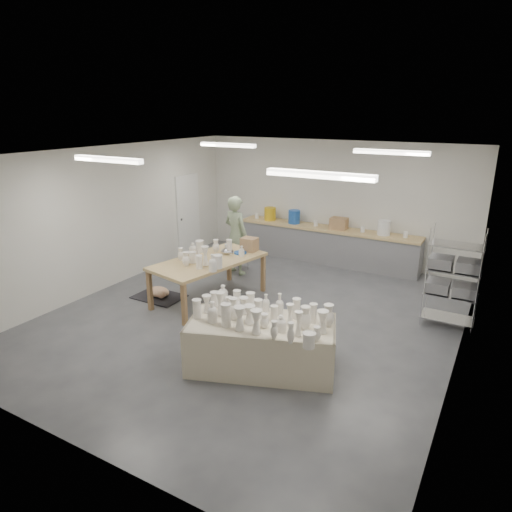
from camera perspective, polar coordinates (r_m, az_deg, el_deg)
The scene contains 9 objects.
room at distance 8.07m, azimuth -0.73°, elevation 6.12°, with size 8.00×8.02×3.00m.
back_counter at distance 11.58m, azimuth 8.72°, elevation 1.56°, with size 4.60×0.60×1.24m.
wire_shelf at distance 8.63m, azimuth 23.39°, elevation -2.47°, with size 0.88×0.48×1.80m.
drying_table at distance 6.85m, azimuth 0.67°, elevation -10.68°, with size 2.36×1.73×1.12m.
work_table at distance 9.10m, azimuth -5.53°, elevation -0.37°, with size 1.59×2.48×1.24m.
rug at distance 9.66m, azimuth -12.02°, elevation -4.99°, with size 1.00×0.70×0.02m, color black.
cat at distance 9.59m, azimuth -12.02°, elevation -4.42°, with size 0.54×0.42×0.21m.
potter at distance 10.57m, azimuth -2.50°, elevation 2.62°, with size 0.67×0.44×1.84m, color #98AC85.
red_stool at distance 10.98m, azimuth -1.71°, elevation -0.31°, with size 0.40×0.40×0.31m.
Camera 1 is at (3.88, -6.74, 3.71)m, focal length 32.00 mm.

